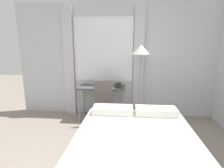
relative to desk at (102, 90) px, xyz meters
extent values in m
cube|color=silver|center=(0.50, 0.34, 0.65)|extent=(5.22, 0.05, 2.70)
cube|color=white|center=(0.00, 0.30, 0.90)|extent=(1.40, 0.01, 1.50)
cube|color=silver|center=(-0.84, 0.26, 0.60)|extent=(0.24, 0.06, 2.60)
cube|color=silver|center=(0.84, 0.26, 0.60)|extent=(0.24, 0.06, 2.60)
cube|color=#4C4C51|center=(0.00, 0.00, 0.06)|extent=(1.06, 0.50, 0.04)
cylinder|color=gray|center=(-0.49, -0.21, -0.33)|extent=(0.04, 0.04, 0.74)
cylinder|color=gray|center=(0.49, -0.21, -0.33)|extent=(0.04, 0.04, 0.74)
cylinder|color=gray|center=(-0.49, 0.21, -0.33)|extent=(0.04, 0.04, 0.74)
cylinder|color=gray|center=(0.49, 0.21, -0.33)|extent=(0.04, 0.04, 0.74)
cube|color=#59514C|center=(0.06, -0.20, -0.24)|extent=(0.46, 0.46, 0.05)
cube|color=#59514C|center=(0.09, -0.38, 0.04)|extent=(0.38, 0.10, 0.52)
cylinder|color=#59514C|center=(-0.08, -0.40, -0.48)|extent=(0.03, 0.03, 0.43)
cylinder|color=#59514C|center=(0.25, -0.35, -0.48)|extent=(0.03, 0.03, 0.43)
cylinder|color=#59514C|center=(-0.14, -0.06, -0.48)|extent=(0.03, 0.03, 0.43)
cylinder|color=#59514C|center=(0.20, -0.01, -0.48)|extent=(0.03, 0.03, 0.43)
cube|color=gray|center=(0.72, -1.77, -0.56)|extent=(1.65, 1.95, 0.28)
cube|color=silver|center=(0.72, -1.77, -0.29)|extent=(1.62, 1.91, 0.26)
cube|color=silver|center=(0.34, -1.00, -0.10)|extent=(0.69, 0.32, 0.12)
cube|color=silver|center=(1.09, -1.00, -0.10)|extent=(0.69, 0.32, 0.12)
cylinder|color=#4C4C51|center=(0.86, -0.05, -0.68)|extent=(0.30, 0.30, 0.03)
cylinder|color=gray|center=(0.86, -0.05, 0.08)|extent=(0.02, 0.02, 1.49)
cone|color=silver|center=(0.86, -0.05, 0.92)|extent=(0.37, 0.37, 0.20)
cube|color=#2D2D2D|center=(0.38, -0.04, 0.12)|extent=(0.12, 0.16, 0.09)
cube|color=#2D2D2D|center=(0.38, -0.04, 0.18)|extent=(0.14, 0.06, 0.02)
cube|color=#4C4238|center=(0.07, -0.04, 0.09)|extent=(0.27, 0.22, 0.02)
cube|color=white|center=(0.07, -0.04, 0.10)|extent=(0.25, 0.21, 0.01)
camera|label=1|loc=(0.60, -3.88, 1.01)|focal=28.00mm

